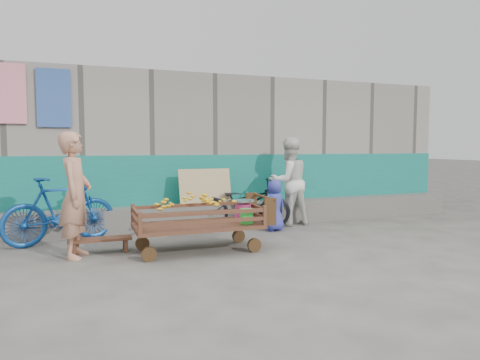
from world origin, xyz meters
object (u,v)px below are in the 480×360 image
object	(u,v)px
vendor_man	(75,195)
woman	(289,181)
child	(274,205)
bench	(100,242)
bicycle_blue	(61,210)
bicycle_dark	(244,204)
banana_cart	(195,213)

from	to	relation	value
vendor_man	woman	distance (m)	4.12
woman	child	bearing A→B (deg)	35.80
bench	bicycle_blue	size ratio (longest dim) A/B	0.50
woman	vendor_man	bearing A→B (deg)	12.16
bench	bicycle_blue	bearing A→B (deg)	122.43
vendor_man	bicycle_dark	size ratio (longest dim) A/B	0.98
vendor_man	bicycle_blue	world-z (taller)	vendor_man
woman	bicycle_blue	bearing A→B (deg)	-2.32
child	bicycle_blue	world-z (taller)	bicycle_blue
bench	bicycle_dark	xyz separation A→B (m)	(2.66, 1.05, 0.31)
banana_cart	bicycle_blue	xyz separation A→B (m)	(-1.91, 1.27, -0.05)
bench	child	size ratio (longest dim) A/B	0.94
banana_cart	bicycle_blue	bearing A→B (deg)	146.25
bench	woman	size ratio (longest dim) A/B	0.51
bicycle_blue	child	bearing A→B (deg)	-114.18
bicycle_dark	bicycle_blue	world-z (taller)	bicycle_blue
bench	woman	world-z (taller)	woman
banana_cart	bicycle_dark	bearing A→B (deg)	47.69
banana_cart	vendor_man	xyz separation A→B (m)	(-1.66, 0.25, 0.30)
vendor_man	bicycle_dark	distance (m)	3.23
bench	child	xyz separation A→B (m)	(3.11, 0.63, 0.31)
bench	bicycle_blue	world-z (taller)	bicycle_blue
woman	bicycle_blue	distance (m)	4.20
banana_cart	bicycle_dark	xyz separation A→B (m)	(1.31, 1.44, -0.11)
banana_cart	bench	world-z (taller)	banana_cart
bicycle_dark	vendor_man	bearing A→B (deg)	127.02
bench	vendor_man	xyz separation A→B (m)	(-0.32, -0.13, 0.72)
banana_cart	vendor_man	distance (m)	1.71
bicycle_dark	woman	bearing A→B (deg)	-73.53
woman	child	world-z (taller)	woman
woman	bicycle_dark	distance (m)	1.05
vendor_man	woman	size ratio (longest dim) A/B	1.02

